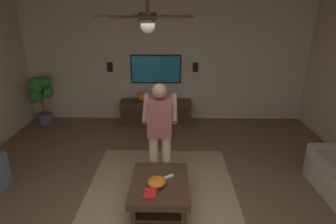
% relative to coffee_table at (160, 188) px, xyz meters
% --- Properties ---
extents(wall_back_tv, '(0.10, 6.97, 2.87)m').
position_rel_coffee_table_xyz_m(wall_back_tv, '(3.44, -0.01, 1.14)').
color(wall_back_tv, '#BCA893').
rests_on(wall_back_tv, ground).
extents(area_rug, '(2.82, 2.27, 0.01)m').
position_rel_coffee_table_xyz_m(area_rug, '(0.20, -0.00, -0.29)').
color(area_rug, '#9E8460').
rests_on(area_rug, ground).
extents(coffee_table, '(1.00, 0.80, 0.40)m').
position_rel_coffee_table_xyz_m(coffee_table, '(0.00, 0.00, 0.00)').
color(coffee_table, '#422B1C').
rests_on(coffee_table, ground).
extents(media_console, '(0.45, 1.70, 0.55)m').
position_rel_coffee_table_xyz_m(media_console, '(3.10, 0.23, -0.02)').
color(media_console, '#422B1C').
rests_on(media_console, ground).
extents(tv, '(0.05, 1.21, 0.68)m').
position_rel_coffee_table_xyz_m(tv, '(3.34, 0.23, 0.99)').
color(tv, black).
extents(person_standing, '(0.53, 0.53, 1.64)m').
position_rel_coffee_table_xyz_m(person_standing, '(0.61, 0.02, 0.64)').
color(person_standing, '#C6B793').
rests_on(person_standing, ground).
extents(potted_plant_tall, '(0.45, 0.51, 1.19)m').
position_rel_coffee_table_xyz_m(potted_plant_tall, '(2.93, 2.94, 0.46)').
color(potted_plant_tall, '#4C4C51').
rests_on(potted_plant_tall, ground).
extents(bowl, '(0.25, 0.25, 0.11)m').
position_rel_coffee_table_xyz_m(bowl, '(-0.09, 0.04, 0.16)').
color(bowl, orange).
rests_on(bowl, coffee_table).
extents(remote_white, '(0.11, 0.15, 0.02)m').
position_rel_coffee_table_xyz_m(remote_white, '(0.11, -0.12, 0.12)').
color(remote_white, white).
rests_on(remote_white, coffee_table).
extents(book, '(0.23, 0.17, 0.04)m').
position_rel_coffee_table_xyz_m(book, '(-0.29, 0.11, 0.12)').
color(book, red).
rests_on(book, coffee_table).
extents(vase_round, '(0.22, 0.22, 0.22)m').
position_rel_coffee_table_xyz_m(vase_round, '(3.09, 0.56, 0.36)').
color(vase_round, orange).
rests_on(vase_round, media_console).
extents(wall_speaker_left, '(0.06, 0.12, 0.22)m').
position_rel_coffee_table_xyz_m(wall_speaker_left, '(3.36, -0.72, 1.03)').
color(wall_speaker_left, black).
extents(wall_speaker_right, '(0.06, 0.12, 0.22)m').
position_rel_coffee_table_xyz_m(wall_speaker_right, '(3.36, 1.34, 1.03)').
color(wall_speaker_right, black).
extents(ceiling_fan, '(1.16, 1.12, 0.46)m').
position_rel_coffee_table_xyz_m(ceiling_fan, '(-0.09, 0.11, 2.25)').
color(ceiling_fan, '#4C3828').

